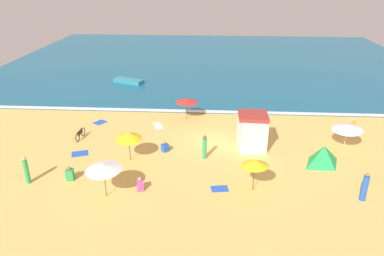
{
  "coord_description": "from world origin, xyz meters",
  "views": [
    {
      "loc": [
        0.11,
        -26.06,
        12.59
      ],
      "look_at": [
        -1.56,
        0.67,
        0.8
      ],
      "focal_mm": 33.67,
      "sensor_mm": 36.0,
      "label": 1
    }
  ],
  "objects": [
    {
      "name": "ground_plane",
      "position": [
        0.0,
        0.0,
        0.0
      ],
      "size": [
        60.0,
        60.0,
        0.0
      ],
      "primitive_type": "plane",
      "color": "#EDBC60"
    },
    {
      "name": "beachgoer_1",
      "position": [
        11.59,
        1.76,
        0.73
      ],
      "size": [
        0.42,
        0.42,
        1.55
      ],
      "color": "orange",
      "rests_on": "ground_plane"
    },
    {
      "name": "beachgoer_4",
      "position": [
        -3.44,
        -1.98,
        0.33
      ],
      "size": [
        0.67,
        0.67,
        0.81
      ],
      "color": "blue",
      "rests_on": "ground_plane"
    },
    {
      "name": "beachgoer_6",
      "position": [
        -0.43,
        -2.9,
        0.88
      ],
      "size": [
        0.4,
        0.4,
        1.83
      ],
      "color": "green",
      "rests_on": "ground_plane"
    },
    {
      "name": "beach_towel_1",
      "position": [
        2.77,
        1.55,
        0.01
      ],
      "size": [
        1.4,
        1.66,
        0.01
      ],
      "color": "white",
      "rests_on": "ground_plane"
    },
    {
      "name": "beach_umbrella_4",
      "position": [
        2.71,
        -6.83,
        1.91
      ],
      "size": [
        2.36,
        2.35,
        2.18
      ],
      "color": "#4C3823",
      "rests_on": "ground_plane"
    },
    {
      "name": "parked_bicycle",
      "position": [
        -10.61,
        -0.16,
        0.38
      ],
      "size": [
        0.18,
        1.82,
        0.76
      ],
      "color": "black",
      "rests_on": "ground_plane"
    },
    {
      "name": "beach_umbrella_3",
      "position": [
        -2.3,
        4.55,
        1.78
      ],
      "size": [
        2.29,
        2.3,
        1.96
      ],
      "color": "#4C3823",
      "rests_on": "ground_plane"
    },
    {
      "name": "wave_breaker_foam",
      "position": [
        0.0,
        6.3,
        0.1
      ],
      "size": [
        57.0,
        0.7,
        0.01
      ],
      "primitive_type": "cube",
      "color": "white",
      "rests_on": "ocean_water"
    },
    {
      "name": "beach_towel_3",
      "position": [
        -9.75,
        -2.79,
        0.01
      ],
      "size": [
        1.46,
        1.31,
        0.01
      ],
      "color": "blue",
      "rests_on": "ground_plane"
    },
    {
      "name": "beach_tent",
      "position": [
        7.9,
        -3.26,
        0.71
      ],
      "size": [
        2.82,
        2.66,
        1.42
      ],
      "color": "green",
      "rests_on": "ground_plane"
    },
    {
      "name": "beach_towel_0",
      "position": [
        -10.04,
        3.22,
        0.01
      ],
      "size": [
        1.37,
        1.41,
        0.01
      ],
      "color": "blue",
      "rests_on": "ground_plane"
    },
    {
      "name": "beach_towel_2",
      "position": [
        -4.72,
        2.81,
        0.01
      ],
      "size": [
        1.2,
        1.77,
        0.01
      ],
      "color": "white",
      "rests_on": "ground_plane"
    },
    {
      "name": "beach_umbrella_1",
      "position": [
        -6.22,
        -8.07,
        2.0
      ],
      "size": [
        3.04,
        3.04,
        2.26
      ],
      "color": "#4C3823",
      "rests_on": "ground_plane"
    },
    {
      "name": "beachgoer_2",
      "position": [
        9.13,
        -7.5,
        0.87
      ],
      "size": [
        0.39,
        0.39,
        1.85
      ],
      "color": "blue",
      "rests_on": "ground_plane"
    },
    {
      "name": "beach_towel_4",
      "position": [
        0.64,
        -6.87,
        0.01
      ],
      "size": [
        1.19,
        0.91,
        0.01
      ],
      "color": "blue",
      "rests_on": "ground_plane"
    },
    {
      "name": "beach_umbrella_0",
      "position": [
        -5.76,
        -3.5,
        1.93
      ],
      "size": [
        1.92,
        1.96,
        2.26
      ],
      "color": "#4C3823",
      "rests_on": "ground_plane"
    },
    {
      "name": "beachgoer_0",
      "position": [
        -9.1,
        -6.38,
        0.41
      ],
      "size": [
        0.54,
        0.54,
        0.97
      ],
      "color": "green",
      "rests_on": "ground_plane"
    },
    {
      "name": "beachgoer_5",
      "position": [
        -11.65,
        -6.93,
        0.93
      ],
      "size": [
        0.42,
        0.42,
        1.9
      ],
      "color": "green",
      "rests_on": "ground_plane"
    },
    {
      "name": "small_boat_0",
      "position": [
        -10.14,
        15.32,
        0.34
      ],
      "size": [
        3.85,
        2.5,
        0.47
      ],
      "color": "teal",
      "rests_on": "ocean_water"
    },
    {
      "name": "ocean_water",
      "position": [
        0.0,
        28.0,
        0.05
      ],
      "size": [
        60.0,
        44.0,
        0.1
      ],
      "primitive_type": "cube",
      "color": "#196084",
      "rests_on": "ground_plane"
    },
    {
      "name": "beachgoer_3",
      "position": [
        -4.29,
        -7.32,
        0.39
      ],
      "size": [
        0.49,
        0.49,
        0.92
      ],
      "color": "#D84CA5",
      "rests_on": "ground_plane"
    },
    {
      "name": "lifeguard_cabana",
      "position": [
        3.09,
        -1.14,
        1.44
      ],
      "size": [
        2.17,
        2.15,
        2.84
      ],
      "color": "white",
      "rests_on": "ground_plane"
    },
    {
      "name": "beach_umbrella_5",
      "position": [
        10.31,
        -0.48,
        1.71
      ],
      "size": [
        3.24,
        3.24,
        2.02
      ],
      "color": "silver",
      "rests_on": "ground_plane"
    }
  ]
}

